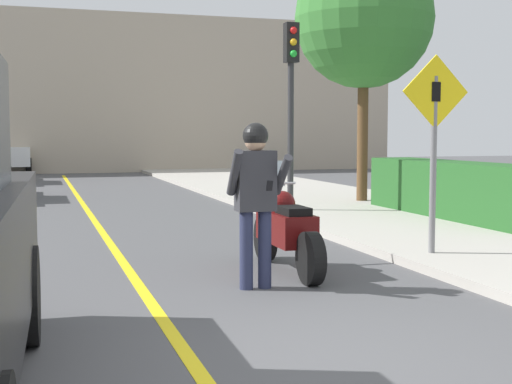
{
  "coord_description": "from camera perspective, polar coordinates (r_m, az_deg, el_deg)",
  "views": [
    {
      "loc": [
        -1.62,
        -4.37,
        1.61
      ],
      "look_at": [
        0.84,
        3.57,
        0.93
      ],
      "focal_mm": 50.0,
      "sensor_mm": 36.0,
      "label": 1
    }
  ],
  "objects": [
    {
      "name": "road_center_line",
      "position": [
        10.54,
        -11.52,
        -4.15
      ],
      "size": [
        0.12,
        36.0,
        0.01
      ],
      "color": "yellow",
      "rests_on": "ground"
    },
    {
      "name": "crossing_sign",
      "position": [
        9.13,
        14.07,
        4.47
      ],
      "size": [
        0.91,
        0.08,
        2.46
      ],
      "color": "slate",
      "rests_on": "sidewalk_curb"
    },
    {
      "name": "ground_plane",
      "position": [
        4.93,
        3.0,
        -14.33
      ],
      "size": [
        80.0,
        80.0,
        0.0
      ],
      "primitive_type": "plane",
      "color": "#4C4C4F"
    },
    {
      "name": "building_backdrop",
      "position": [
        30.46,
        -14.3,
        7.71
      ],
      "size": [
        28.0,
        1.2,
        6.58
      ],
      "color": "#B2A38E",
      "rests_on": "ground"
    },
    {
      "name": "person_biker",
      "position": [
        7.32,
        -0.02,
        0.34
      ],
      "size": [
        0.59,
        0.47,
        1.72
      ],
      "color": "#282D4C",
      "rests_on": "ground"
    },
    {
      "name": "hedge_row",
      "position": [
        13.37,
        15.49,
        0.24
      ],
      "size": [
        0.9,
        4.78,
        0.99
      ],
      "color": "#235623",
      "rests_on": "sidewalk_curb"
    },
    {
      "name": "street_tree",
      "position": [
        16.28,
        8.63,
        13.51
      ],
      "size": [
        3.06,
        3.06,
        5.55
      ],
      "color": "brown",
      "rests_on": "sidewalk_curb"
    },
    {
      "name": "motorcycle",
      "position": [
        8.3,
        2.4,
        -3.05
      ],
      "size": [
        0.62,
        2.13,
        1.27
      ],
      "color": "black",
      "rests_on": "ground"
    },
    {
      "name": "parked_car_white",
      "position": [
        31.07,
        -19.26,
        3.04
      ],
      "size": [
        1.88,
        4.2,
        1.68
      ],
      "color": "black",
      "rests_on": "ground"
    },
    {
      "name": "traffic_light",
      "position": [
        14.0,
        2.83,
        8.91
      ],
      "size": [
        0.26,
        0.3,
        3.63
      ],
      "color": "#2D2D30",
      "rests_on": "sidewalk_curb"
    }
  ]
}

